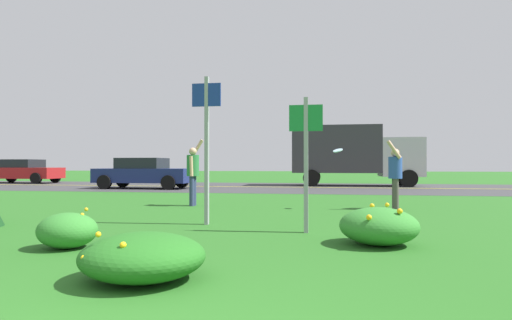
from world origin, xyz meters
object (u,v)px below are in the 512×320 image
sign_post_by_roadside (306,150)px  person_catcher_blue_shirt (395,173)px  sign_post_near_path (207,135)px  frisbee_pale_blue (338,151)px  person_thrower_green_shirt (193,171)px  box_truck_silver (353,152)px  car_navy_center_left (144,173)px  car_red_leftmost (23,171)px

sign_post_by_roadside → person_catcher_blue_shirt: bearing=63.0°
person_catcher_blue_shirt → sign_post_near_path: bearing=-139.5°
sign_post_by_roadside → frisbee_pale_blue: 3.89m
sign_post_near_path → frisbee_pale_blue: (2.55, 3.18, -0.20)m
sign_post_by_roadside → person_thrower_green_shirt: bearing=128.9°
person_catcher_blue_shirt → frisbee_pale_blue: (-1.44, -0.23, 0.57)m
sign_post_by_roadside → person_catcher_blue_shirt: sign_post_by_roadside is taller
person_thrower_green_shirt → box_truck_silver: size_ratio=0.28×
car_navy_center_left → frisbee_pale_blue: bearing=-41.9°
frisbee_pale_blue → car_navy_center_left: 11.92m
sign_post_near_path → person_thrower_green_shirt: sign_post_near_path is taller
car_red_leftmost → car_navy_center_left: size_ratio=1.00×
person_catcher_blue_shirt → box_truck_silver: bearing=91.4°
person_catcher_blue_shirt → person_thrower_green_shirt: bearing=179.6°
sign_post_by_roadside → car_navy_center_left: bearing=124.9°
sign_post_by_roadside → frisbee_pale_blue: (0.63, 3.84, 0.11)m
person_thrower_green_shirt → car_red_leftmost: size_ratio=0.41×
person_catcher_blue_shirt → car_navy_center_left: bearing=143.2°
person_catcher_blue_shirt → car_navy_center_left: 12.87m
sign_post_near_path → car_navy_center_left: (-6.31, 11.12, -0.96)m
frisbee_pale_blue → person_thrower_green_shirt: bearing=176.2°
car_red_leftmost → box_truck_silver: box_truck_silver is taller
sign_post_near_path → car_navy_center_left: bearing=119.6°
car_navy_center_left → box_truck_silver: box_truck_silver is taller
person_catcher_blue_shirt → box_truck_silver: (-0.29, 11.99, 0.88)m
sign_post_by_roadside → box_truck_silver: bearing=83.7°
sign_post_near_path → car_navy_center_left: 12.82m
sign_post_near_path → person_thrower_green_shirt: size_ratio=1.52×
sign_post_near_path → car_red_leftmost: size_ratio=0.63×
sign_post_near_path → sign_post_by_roadside: (1.92, -0.66, -0.31)m
sign_post_by_roadside → box_truck_silver: box_truck_silver is taller
car_red_leftmost → person_catcher_blue_shirt: bearing=-30.8°
person_thrower_green_shirt → person_catcher_blue_shirt: person_thrower_green_shirt is taller
sign_post_near_path → car_navy_center_left: size_ratio=0.63×
car_red_leftmost → car_navy_center_left: bearing=-23.5°
frisbee_pale_blue → sign_post_near_path: bearing=-128.7°
person_thrower_green_shirt → car_navy_center_left: size_ratio=0.41×
sign_post_near_path → sign_post_by_roadside: size_ratio=1.24×
sign_post_near_path → person_catcher_blue_shirt: 5.30m
frisbee_pale_blue → box_truck_silver: box_truck_silver is taller
frisbee_pale_blue → car_red_leftmost: size_ratio=0.06×
frisbee_pale_blue → person_catcher_blue_shirt: bearing=9.0°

